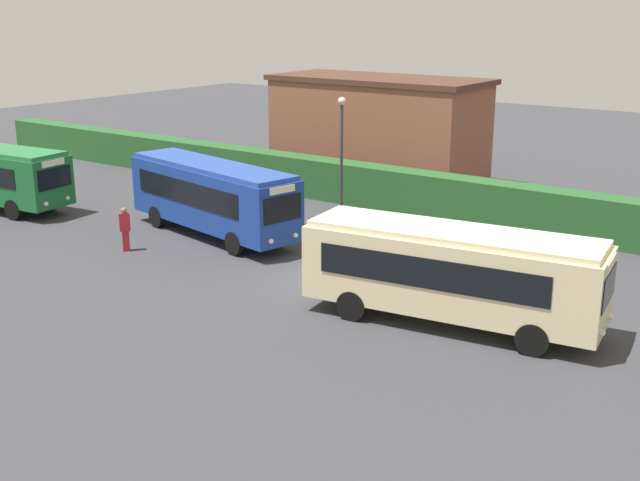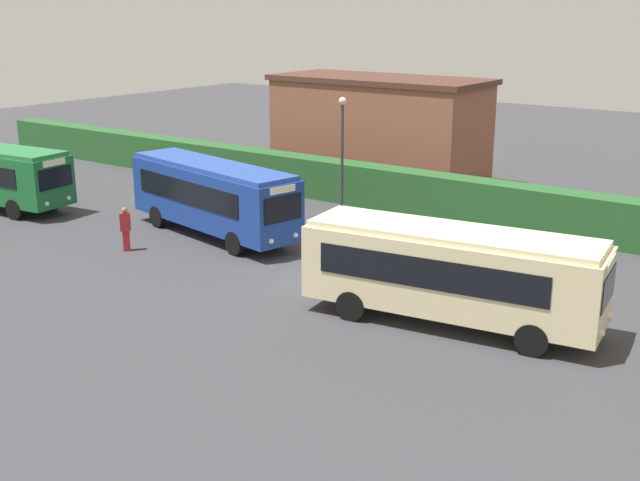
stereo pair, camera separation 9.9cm
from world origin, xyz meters
name	(u,v)px [view 2 (the right image)]	position (x,y,z in m)	size (l,w,h in m)	color
ground_plane	(338,275)	(0.00, 0.00, 0.00)	(113.47, 113.47, 0.00)	#38383D
bus_blue	(213,195)	(-7.58, 1.22, 1.88)	(9.84, 4.12, 3.27)	navy
bus_cream	(452,271)	(5.70, -1.89, 1.82)	(9.78, 3.83, 3.16)	beige
person_left	(32,172)	(-22.47, 2.26, 0.93)	(0.51, 0.36, 1.77)	olive
person_center	(126,228)	(-8.95, -2.62, 1.00)	(0.48, 0.48, 1.88)	maroon
hedge_row	(459,199)	(0.00, 10.11, 1.04)	(68.73, 1.44, 2.08)	#255627
depot_building	(379,129)	(-8.01, 15.59, 3.01)	(12.50, 5.47, 5.99)	brown
traffic_cone	(142,186)	(-16.89, 5.29, 0.30)	(0.36, 0.36, 0.60)	orange
lamppost	(342,145)	(-4.42, 6.65, 3.64)	(0.36, 0.36, 5.86)	#38383D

